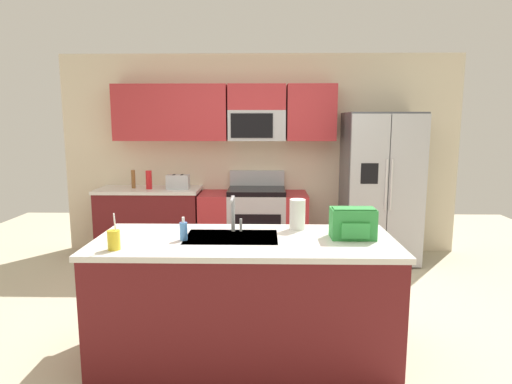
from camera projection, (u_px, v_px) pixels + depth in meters
The scene contains 14 objects.
ground_plane at pixel (257, 318), 3.96m from camera, with size 9.00×9.00×0.00m, color beige.
kitchen_wall_unit at pixel (249, 142), 5.79m from camera, with size 5.20×0.43×2.60m.
back_counter at pixel (150, 223), 5.70m from camera, with size 1.30×0.63×0.90m.
range_oven at pixel (254, 224), 5.67m from camera, with size 1.36×0.61×1.10m.
refrigerator at pixel (380, 188), 5.49m from camera, with size 0.90×0.76×1.85m.
island_counter at pixel (245, 297), 3.29m from camera, with size 2.19×0.91×0.90m.
toaster at pixel (178, 182), 5.55m from camera, with size 0.28×0.16×0.18m.
pepper_mill at pixel (133, 179), 5.61m from camera, with size 0.05×0.05×0.23m, color brown.
bottle_red at pixel (149, 180), 5.55m from camera, with size 0.08×0.08×0.23m, color red.
sink_faucet at pixel (234, 211), 3.39m from camera, with size 0.09×0.21×0.28m.
drink_cup_yellow at pixel (114, 240), 2.94m from camera, with size 0.08×0.08×0.25m.
soap_dispenser at pixel (184, 231), 3.17m from camera, with size 0.06×0.06×0.17m.
paper_towel_roll at pixel (297, 214), 3.48m from camera, with size 0.12×0.12×0.24m, color white.
backpack at pixel (353, 222), 3.22m from camera, with size 0.32×0.22×0.23m.
Camera 1 is at (0.06, -3.73, 1.75)m, focal length 30.98 mm.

